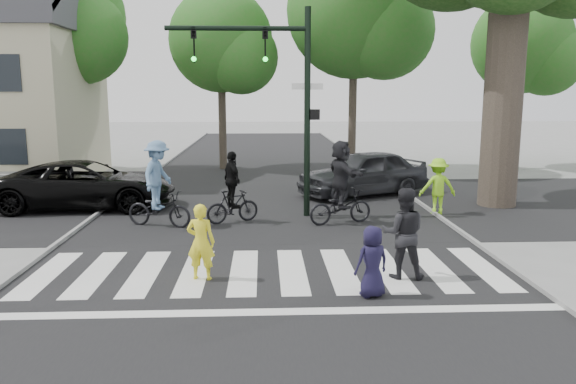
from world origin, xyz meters
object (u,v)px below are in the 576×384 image
at_px(traffic_signal, 278,83).
at_px(pedestrian_adult, 403,233).
at_px(pedestrian_child, 372,262).
at_px(cyclist_left, 158,190).
at_px(car_suv, 87,185).
at_px(car_grey, 363,173).
at_px(cyclist_right, 341,187).
at_px(cyclist_mid, 232,194).
at_px(pedestrian_woman, 201,242).

relative_size(traffic_signal, pedestrian_adult, 3.30).
bearing_deg(pedestrian_child, cyclist_left, -68.74).
relative_size(car_suv, car_grey, 1.14).
distance_m(cyclist_right, car_grey, 4.57).
height_order(pedestrian_child, pedestrian_adult, pedestrian_adult).
relative_size(pedestrian_child, car_grey, 0.27).
xyz_separation_m(pedestrian_child, car_suv, (-7.51, 8.18, 0.10)).
bearing_deg(car_grey, pedestrian_adult, -29.53).
bearing_deg(cyclist_right, traffic_signal, 148.56).
bearing_deg(cyclist_mid, pedestrian_adult, -53.81).
height_order(cyclist_right, car_suv, cyclist_right).
bearing_deg(cyclist_mid, cyclist_right, -5.14).
distance_m(pedestrian_adult, cyclist_mid, 6.11).
height_order(pedestrian_woman, pedestrian_adult, pedestrian_adult).
relative_size(traffic_signal, car_suv, 1.10).
distance_m(cyclist_right, car_suv, 8.12).
height_order(car_suv, car_grey, car_grey).
height_order(traffic_signal, pedestrian_adult, traffic_signal).
xyz_separation_m(pedestrian_woman, pedestrian_child, (3.16, -1.08, -0.11)).
bearing_deg(pedestrian_adult, pedestrian_woman, 7.68).
bearing_deg(pedestrian_adult, cyclist_mid, -45.30).
relative_size(pedestrian_adult, cyclist_left, 0.77).
relative_size(pedestrian_child, pedestrian_adult, 0.72).
xyz_separation_m(traffic_signal, pedestrian_woman, (-1.67, -5.65, -3.14)).
height_order(cyclist_left, cyclist_right, cyclist_left).
distance_m(traffic_signal, pedestrian_woman, 6.67).
bearing_deg(pedestrian_child, car_grey, -118.48).
bearing_deg(cyclist_right, cyclist_left, -178.84).
height_order(pedestrian_child, cyclist_left, cyclist_left).
distance_m(pedestrian_child, cyclist_left, 7.36).
height_order(traffic_signal, pedestrian_woman, traffic_signal).
relative_size(pedestrian_child, cyclist_right, 0.56).
xyz_separation_m(pedestrian_adult, cyclist_left, (-5.59, 4.56, 0.12)).
distance_m(pedestrian_woman, cyclist_left, 4.79).
bearing_deg(car_grey, pedestrian_child, -33.53).
distance_m(pedestrian_adult, car_suv, 10.97).
bearing_deg(pedestrian_woman, cyclist_left, -61.00).
relative_size(pedestrian_woman, cyclist_right, 0.65).
relative_size(cyclist_right, car_suv, 0.43).
bearing_deg(car_grey, cyclist_mid, -71.69).
bearing_deg(cyclist_left, pedestrian_woman, -70.14).
height_order(cyclist_mid, car_suv, cyclist_mid).
height_order(pedestrian_child, cyclist_mid, cyclist_mid).
distance_m(traffic_signal, cyclist_left, 4.52).
xyz_separation_m(cyclist_left, cyclist_right, (5.00, 0.10, 0.02)).
relative_size(pedestrian_child, cyclist_mid, 0.65).
xyz_separation_m(pedestrian_woman, cyclist_left, (-1.63, 4.50, 0.26)).
bearing_deg(traffic_signal, cyclist_mid, -149.40).
xyz_separation_m(cyclist_right, car_suv, (-7.72, 2.50, -0.29)).
distance_m(traffic_signal, car_suv, 6.94).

